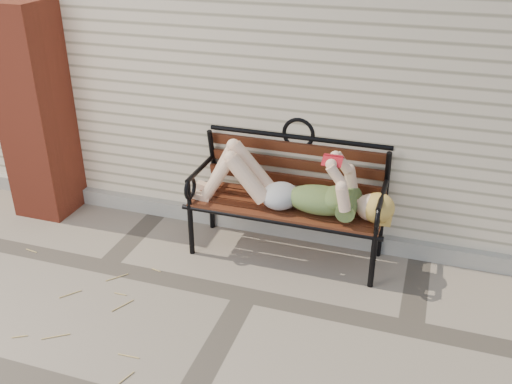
% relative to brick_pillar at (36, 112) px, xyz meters
% --- Properties ---
extents(ground, '(80.00, 80.00, 0.00)m').
position_rel_brick_pillar_xyz_m(ground, '(2.30, -0.75, -1.00)').
color(ground, gray).
rests_on(ground, ground).
extents(house_wall, '(8.00, 4.00, 3.00)m').
position_rel_brick_pillar_xyz_m(house_wall, '(2.30, 2.25, 0.50)').
color(house_wall, beige).
rests_on(house_wall, ground).
extents(foundation_strip, '(8.00, 0.10, 0.15)m').
position_rel_brick_pillar_xyz_m(foundation_strip, '(2.30, 0.22, -0.93)').
color(foundation_strip, '#B0AA9F').
rests_on(foundation_strip, ground).
extents(brick_pillar, '(0.50, 0.50, 2.00)m').
position_rel_brick_pillar_xyz_m(brick_pillar, '(0.00, 0.00, 0.00)').
color(brick_pillar, '#9C3723').
rests_on(brick_pillar, ground).
extents(garden_bench, '(1.75, 0.70, 1.13)m').
position_rel_brick_pillar_xyz_m(garden_bench, '(2.43, 0.02, -0.37)').
color(garden_bench, black).
rests_on(garden_bench, ground).
extents(reading_woman, '(1.65, 0.37, 0.52)m').
position_rel_brick_pillar_xyz_m(reading_woman, '(2.44, -0.12, -0.33)').
color(reading_woman, '#09343F').
rests_on(reading_woman, ground).
extents(straw_scatter, '(2.53, 1.57, 0.01)m').
position_rel_brick_pillar_xyz_m(straw_scatter, '(0.74, -1.30, -0.99)').
color(straw_scatter, tan).
rests_on(straw_scatter, ground).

